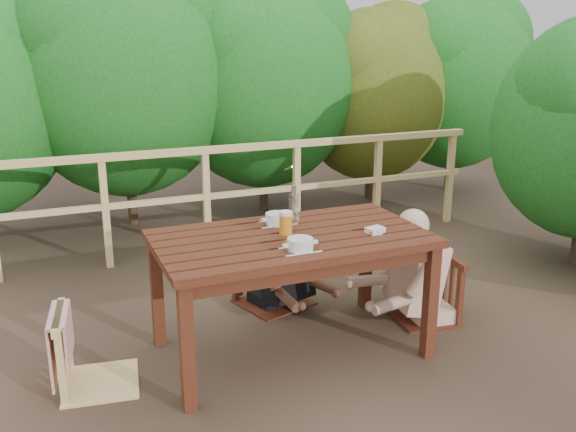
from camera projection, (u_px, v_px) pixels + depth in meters
name	position (u px, v px, depth m)	size (l,w,h in m)	color
ground	(291.00, 349.00, 4.07)	(60.00, 60.00, 0.00)	#4D392A
table	(291.00, 295.00, 3.96)	(1.68, 0.94, 0.78)	#411C0F
chair_left	(94.00, 314.00, 3.55)	(0.45, 0.45, 0.90)	#DEB774
chair_far	(273.00, 242.00, 4.63)	(0.49, 0.49, 0.99)	#411C0F
chair_right	(426.00, 262.00, 4.41)	(0.43, 0.43, 0.87)	#411C0F
woman	(272.00, 230.00, 4.62)	(0.47, 0.58, 1.16)	black
diner_right	(432.00, 228.00, 4.35)	(0.55, 0.68, 1.36)	beige
railing	(207.00, 201.00, 5.70)	(5.60, 0.10, 1.01)	#DEB774
hedge_row	(208.00, 42.00, 6.51)	(6.60, 1.60, 3.80)	#195A1B
soup_near	(300.00, 245.00, 3.58)	(0.26, 0.26, 0.09)	white
soup_far	(277.00, 220.00, 4.06)	(0.26, 0.26, 0.09)	silver
bread_roll	(294.00, 243.00, 3.65)	(0.11, 0.09, 0.07)	#9F5C27
beer_glass	(286.00, 224.00, 3.85)	(0.08, 0.08, 0.16)	gold
bottle	(294.00, 207.00, 4.01)	(0.07, 0.07, 0.28)	silver
butter_tub	(375.00, 231.00, 3.89)	(0.11, 0.08, 0.05)	white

